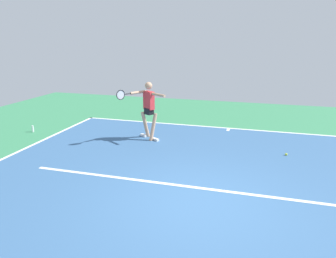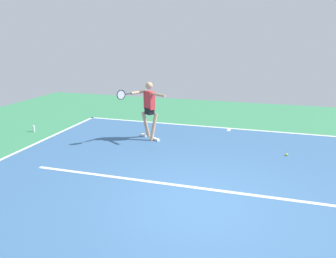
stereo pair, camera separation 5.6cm
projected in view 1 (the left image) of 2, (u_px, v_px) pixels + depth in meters
name	position (u px, v px, depth m)	size (l,w,h in m)	color
ground_plane	(198.00, 204.00, 6.18)	(20.81, 20.81, 0.00)	#388456
court_surface	(198.00, 204.00, 6.18)	(10.86, 11.15, 0.00)	#38608E
court_line_baseline_near	(229.00, 128.00, 11.28)	(10.86, 0.10, 0.01)	white
court_line_service	(205.00, 189.00, 6.79)	(8.15, 0.10, 0.01)	white
court_line_centre_mark	(228.00, 130.00, 11.09)	(0.10, 0.30, 0.01)	white
tennis_player	(148.00, 107.00, 9.84)	(1.33, 1.08, 1.79)	tan
tennis_ball_near_service_line	(286.00, 154.00, 8.68)	(0.07, 0.07, 0.07)	#CCE033
water_bottle	(33.00, 129.00, 10.81)	(0.07, 0.07, 0.22)	white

